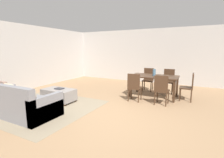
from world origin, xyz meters
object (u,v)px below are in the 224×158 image
(couch, at_px, (18,104))
(dining_chair_far_right, at_px, (169,79))
(dining_table, at_px, (154,78))
(book_on_ottoman, at_px, (59,89))
(dining_chair_far_left, at_px, (148,78))
(dining_chair_near_right, at_px, (161,88))
(dining_chair_near_left, at_px, (134,86))
(vase_centerpiece, at_px, (154,73))
(ottoman_table, at_px, (59,95))
(dining_chair_head_east, at_px, (189,85))

(couch, height_order, dining_chair_far_right, dining_chair_far_right)
(dining_table, height_order, book_on_ottoman, dining_table)
(dining_table, bearing_deg, book_on_ottoman, -141.62)
(dining_chair_far_left, bearing_deg, dining_chair_near_right, -62.44)
(dining_chair_near_left, bearing_deg, book_on_ottoman, -151.58)
(dining_chair_near_left, bearing_deg, dining_chair_near_right, 1.94)
(vase_centerpiece, bearing_deg, ottoman_table, -142.43)
(dining_chair_near_right, xyz_separation_m, dining_chair_far_right, (-0.06, 1.69, 0.00))
(dining_chair_near_right, bearing_deg, couch, -141.56)
(couch, bearing_deg, vase_centerpiece, 50.41)
(dining_chair_near_right, distance_m, dining_chair_far_right, 1.70)
(dining_chair_far_right, height_order, vase_centerpiece, vase_centerpiece)
(ottoman_table, relative_size, dining_chair_far_right, 1.14)
(dining_chair_far_right, relative_size, dining_chair_head_east, 1.00)
(vase_centerpiece, bearing_deg, dining_chair_far_right, 68.21)
(dining_chair_head_east, height_order, vase_centerpiece, vase_centerpiece)
(dining_chair_far_left, bearing_deg, vase_centerpiece, -63.04)
(couch, relative_size, dining_chair_head_east, 2.26)
(dining_chair_head_east, relative_size, book_on_ottoman, 3.54)
(ottoman_table, bearing_deg, dining_table, 38.38)
(vase_centerpiece, height_order, book_on_ottoman, vase_centerpiece)
(dining_chair_far_left, distance_m, dining_chair_far_right, 0.80)
(dining_chair_near_left, height_order, dining_chair_far_right, same)
(couch, xyz_separation_m, dining_chair_near_right, (3.12, 2.48, 0.23))
(couch, height_order, book_on_ottoman, couch)
(ottoman_table, height_order, vase_centerpiece, vase_centerpiece)
(dining_chair_near_right, distance_m, dining_chair_far_left, 1.84)
(couch, bearing_deg, book_on_ottoman, 83.69)
(dining_chair_near_right, distance_m, book_on_ottoman, 3.21)
(dining_chair_head_east, bearing_deg, dining_chair_far_left, 153.43)
(vase_centerpiece, xyz_separation_m, book_on_ottoman, (-2.56, -1.97, -0.44))
(dining_chair_head_east, bearing_deg, ottoman_table, -151.18)
(ottoman_table, bearing_deg, vase_centerpiece, 37.57)
(vase_centerpiece, bearing_deg, couch, -129.59)
(ottoman_table, xyz_separation_m, dining_chair_near_left, (2.15, 1.17, 0.28))
(dining_table, xyz_separation_m, dining_chair_near_left, (-0.42, -0.87, -0.15))
(dining_chair_far_left, bearing_deg, dining_chair_far_right, 4.25)
(dining_chair_near_right, height_order, dining_chair_head_east, same)
(dining_chair_near_left, bearing_deg, dining_chair_far_right, 65.27)
(couch, xyz_separation_m, dining_chair_far_right, (3.06, 4.17, 0.23))
(dining_chair_near_left, xyz_separation_m, vase_centerpiece, (0.43, 0.82, 0.36))
(dining_chair_far_right, distance_m, dining_chair_head_east, 1.15)
(couch, height_order, dining_chair_near_right, dining_chair_near_right)
(ottoman_table, distance_m, vase_centerpiece, 3.31)
(ottoman_table, distance_m, dining_chair_far_left, 3.56)
(dining_table, height_order, dining_chair_far_right, dining_chair_far_right)
(couch, distance_m, vase_centerpiece, 4.28)
(dining_chair_far_left, bearing_deg, book_on_ottoman, -127.07)
(dining_chair_near_right, relative_size, book_on_ottoman, 3.54)
(ottoman_table, relative_size, dining_chair_near_right, 1.14)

